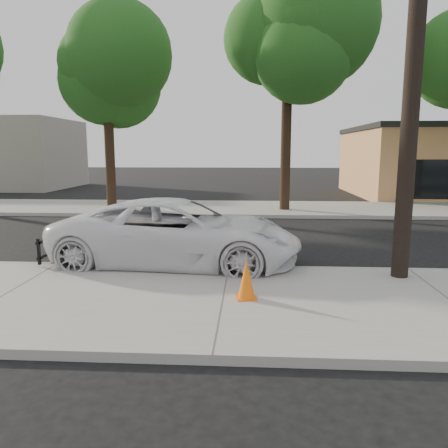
% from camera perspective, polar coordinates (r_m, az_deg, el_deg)
% --- Properties ---
extents(ground, '(120.00, 120.00, 0.00)m').
position_cam_1_polar(ground, '(12.06, 1.15, -3.59)').
color(ground, black).
rests_on(ground, ground).
extents(near_sidewalk, '(90.00, 4.40, 0.15)m').
position_cam_1_polar(near_sidewalk, '(7.91, -0.14, -10.16)').
color(near_sidewalk, gray).
rests_on(near_sidewalk, ground).
extents(far_sidewalk, '(90.00, 5.00, 0.15)m').
position_cam_1_polar(far_sidewalk, '(20.41, 2.13, 2.05)').
color(far_sidewalk, gray).
rests_on(far_sidewalk, ground).
extents(curb_near, '(90.00, 0.12, 0.16)m').
position_cam_1_polar(curb_near, '(10.00, 0.66, -5.91)').
color(curb_near, '#9E9B93').
rests_on(curb_near, ground).
extents(utility_pole, '(1.40, 0.34, 9.00)m').
position_cam_1_polar(utility_pole, '(9.75, 23.68, 20.36)').
color(utility_pole, black).
rests_on(utility_pole, near_sidewalk).
extents(tree_b, '(4.34, 4.20, 8.45)m').
position_cam_1_polar(tree_b, '(21.04, -14.73, 18.59)').
color(tree_b, black).
rests_on(tree_b, far_sidewalk).
extents(tree_c, '(4.96, 4.80, 9.55)m').
position_cam_1_polar(tree_c, '(19.89, 9.08, 21.55)').
color(tree_c, black).
rests_on(tree_c, far_sidewalk).
extents(police_cruiser, '(6.03, 3.17, 1.62)m').
position_cam_1_polar(police_cruiser, '(10.46, -6.00, -1.15)').
color(police_cruiser, white).
rests_on(police_cruiser, ground).
extents(traffic_cone, '(0.41, 0.41, 0.69)m').
position_cam_1_polar(traffic_cone, '(7.80, 2.94, -7.29)').
color(traffic_cone, orange).
rests_on(traffic_cone, near_sidewalk).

